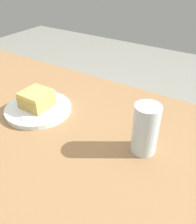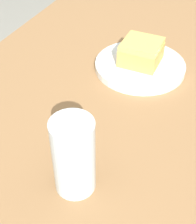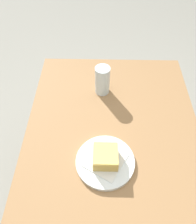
{
  "view_description": "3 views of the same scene",
  "coord_description": "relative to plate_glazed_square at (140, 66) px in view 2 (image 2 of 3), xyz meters",
  "views": [
    {
      "loc": [
        0.51,
        -0.38,
        1.16
      ],
      "look_at": [
        0.22,
        0.06,
        0.8
      ],
      "focal_mm": 38.07,
      "sensor_mm": 36.0,
      "label": 1
    },
    {
      "loc": [
        0.64,
        0.2,
        1.17
      ],
      "look_at": [
        0.23,
        0.02,
        0.78
      ],
      "focal_mm": 53.77,
      "sensor_mm": 36.0,
      "label": 2
    },
    {
      "loc": [
        -0.33,
        0.05,
        1.46
      ],
      "look_at": [
        0.22,
        0.06,
        0.79
      ],
      "focal_mm": 36.35,
      "sensor_mm": 36.0,
      "label": 3
    }
  ],
  "objects": [
    {
      "name": "table",
      "position": [
        -0.03,
        -0.03,
        -0.13
      ],
      "size": [
        1.17,
        0.66,
        0.75
      ],
      "color": "#966D44",
      "rests_on": "ground_plane"
    },
    {
      "name": "plate_glazed_square",
      "position": [
        0.0,
        0.0,
        0.0
      ],
      "size": [
        0.2,
        0.2,
        0.02
      ],
      "primitive_type": "cylinder",
      "color": "white",
      "rests_on": "table"
    },
    {
      "name": "napkin_glazed_square",
      "position": [
        0.0,
        0.0,
        0.01
      ],
      "size": [
        0.16,
        0.16,
        0.0
      ],
      "primitive_type": "cube",
      "rotation": [
        0.0,
        0.0,
        -0.53
      ],
      "color": "white",
      "rests_on": "plate_glazed_square"
    },
    {
      "name": "donut_glazed_square",
      "position": [
        0.0,
        0.0,
        0.04
      ],
      "size": [
        0.08,
        0.08,
        0.05
      ],
      "color": "tan",
      "rests_on": "napkin_glazed_square"
    },
    {
      "name": "water_glass",
      "position": [
        0.34,
        0.01,
        0.06
      ],
      "size": [
        0.06,
        0.06,
        0.13
      ],
      "primitive_type": "cylinder",
      "color": "silver",
      "rests_on": "table"
    }
  ]
}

